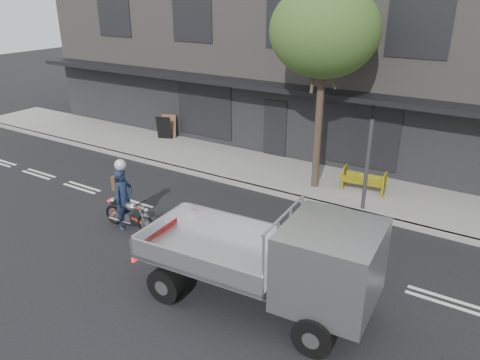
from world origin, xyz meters
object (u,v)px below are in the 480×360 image
object	(u,v)px
traffic_light_pole	(367,163)
motorcycle	(129,213)
flatbed_ute	(307,263)
construction_barrier	(362,182)
sandwich_board	(164,128)
rider	(124,199)
street_tree	(325,31)

from	to	relation	value
traffic_light_pole	motorcycle	world-z (taller)	traffic_light_pole
traffic_light_pole	flatbed_ute	xyz separation A→B (m)	(0.59, -5.56, -0.29)
construction_barrier	sandwich_board	world-z (taller)	sandwich_board
rider	construction_barrier	distance (m)	7.67
street_tree	motorcycle	distance (m)	8.03
traffic_light_pole	flatbed_ute	distance (m)	5.60
street_tree	flatbed_ute	xyz separation A→B (m)	(2.59, -6.41, -3.92)
motorcycle	construction_barrier	distance (m)	7.56
rider	flatbed_ute	distance (m)	6.23
street_tree	motorcycle	size ratio (longest dim) A/B	3.63
street_tree	flatbed_ute	size ratio (longest dim) A/B	1.28
construction_barrier	sandwich_board	distance (m)	9.61
rider	sandwich_board	world-z (taller)	rider
motorcycle	rider	world-z (taller)	rider
traffic_light_pole	rider	distance (m)	7.27
construction_barrier	street_tree	bearing A→B (deg)	-172.48
traffic_light_pole	motorcycle	distance (m)	7.21
rider	street_tree	bearing A→B (deg)	-34.12
flatbed_ute	construction_barrier	bearing A→B (deg)	94.97
traffic_light_pole	flatbed_ute	bearing A→B (deg)	-83.93
motorcycle	rider	distance (m)	0.44
traffic_light_pole	construction_barrier	world-z (taller)	traffic_light_pole
flatbed_ute	sandwich_board	distance (m)	13.12
traffic_light_pole	sandwich_board	size ratio (longest dim) A/B	3.34
motorcycle	sandwich_board	world-z (taller)	sandwich_board
traffic_light_pole	rider	xyz separation A→B (m)	(-5.55, -4.63, -0.75)
motorcycle	construction_barrier	xyz separation A→B (m)	(4.98, 5.69, 0.07)
sandwich_board	rider	bearing A→B (deg)	-79.82
rider	construction_barrier	world-z (taller)	rider
rider	sandwich_board	size ratio (longest dim) A/B	1.73
street_tree	construction_barrier	distance (m)	4.98
street_tree	flatbed_ute	bearing A→B (deg)	-67.99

